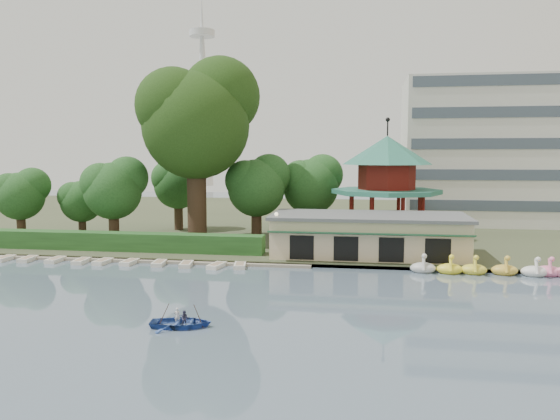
% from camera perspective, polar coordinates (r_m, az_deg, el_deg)
% --- Properties ---
extents(ground_plane, '(220.00, 220.00, 0.00)m').
position_cam_1_polar(ground_plane, '(33.67, -8.29, -11.57)').
color(ground_plane, slate).
rests_on(ground_plane, ground).
extents(shore, '(220.00, 70.00, 0.40)m').
position_cam_1_polar(shore, '(83.81, 2.24, -0.91)').
color(shore, '#424930').
rests_on(shore, ground).
extents(embankment, '(220.00, 0.60, 0.30)m').
position_cam_1_polar(embankment, '(49.91, -2.40, -5.59)').
color(embankment, gray).
rests_on(embankment, ground).
extents(dock, '(34.00, 1.60, 0.24)m').
position_cam_1_polar(dock, '(53.45, -15.19, -5.06)').
color(dock, gray).
rests_on(dock, ground).
extents(boathouse, '(18.60, 9.39, 3.90)m').
position_cam_1_polar(boathouse, '(53.20, 9.22, -2.52)').
color(boathouse, beige).
rests_on(boathouse, shore).
extents(pavilion, '(12.40, 12.40, 13.50)m').
position_cam_1_polar(pavilion, '(62.77, 11.08, 3.40)').
color(pavilion, beige).
rests_on(pavilion, shore).
extents(office_building, '(38.00, 18.00, 20.00)m').
position_cam_1_polar(office_building, '(82.94, 25.14, 5.08)').
color(office_building, silver).
rests_on(office_building, shore).
extents(broadcast_tower, '(8.00, 8.00, 96.00)m').
position_cam_1_polar(broadcast_tower, '(179.90, -8.08, 13.43)').
color(broadcast_tower, silver).
rests_on(broadcast_tower, ground).
extents(hedge, '(30.00, 2.00, 1.80)m').
position_cam_1_polar(hedge, '(57.45, -16.62, -3.15)').
color(hedge, '#265623').
rests_on(hedge, shore).
extents(lamp_post, '(0.36, 0.36, 4.28)m').
position_cam_1_polar(lamp_post, '(50.77, -0.38, -1.74)').
color(lamp_post, black).
rests_on(lamp_post, shore).
extents(big_tree, '(13.08, 12.19, 20.59)m').
position_cam_1_polar(big_tree, '(61.83, -8.62, 9.70)').
color(big_tree, '#3A281C').
rests_on(big_tree, shore).
extents(small_trees, '(39.82, 16.74, 9.71)m').
position_cam_1_polar(small_trees, '(65.95, -9.52, 2.50)').
color(small_trees, '#3A281C').
rests_on(small_trees, shore).
extents(swan_boats, '(13.72, 2.09, 1.92)m').
position_cam_1_polar(swan_boats, '(49.43, 21.96, -5.84)').
color(swan_boats, silver).
rests_on(swan_boats, ground).
extents(moored_rowboats, '(26.89, 2.79, 0.36)m').
position_cam_1_polar(moored_rowboats, '(53.05, -17.77, -5.15)').
color(moored_rowboats, silver).
rests_on(moored_rowboats, ground).
extents(rowboat_with_passengers, '(5.46, 4.24, 2.01)m').
position_cam_1_polar(rowboat_with_passengers, '(32.90, -10.31, -11.07)').
color(rowboat_with_passengers, '#2F4F9E').
rests_on(rowboat_with_passengers, ground).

